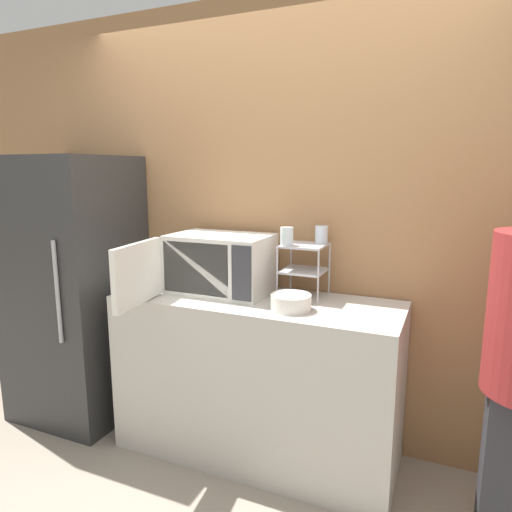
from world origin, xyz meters
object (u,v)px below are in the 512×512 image
object	(u,v)px
microwave	(216,264)
refrigerator	(75,289)
glass_back_right	(321,235)
bowl	(291,302)
glass_front_left	(287,236)
dish_rack	(304,259)

from	to	relation	value
microwave	refrigerator	world-z (taller)	refrigerator
glass_back_right	refrigerator	distance (m)	1.66
microwave	bowl	world-z (taller)	microwave
glass_front_left	glass_back_right	bearing A→B (deg)	43.09
dish_rack	glass_back_right	size ratio (longest dim) A/B	2.99
bowl	refrigerator	size ratio (longest dim) A/B	0.12
glass_front_left	bowl	bearing A→B (deg)	-63.32
glass_front_left	bowl	world-z (taller)	glass_front_left
microwave	bowl	size ratio (longest dim) A/B	3.95
microwave	dish_rack	size ratio (longest dim) A/B	2.75
microwave	glass_front_left	distance (m)	0.45
glass_back_right	dish_rack	bearing A→B (deg)	-136.84
glass_back_right	bowl	xyz separation A→B (m)	(-0.06, -0.33, -0.31)
glass_front_left	refrigerator	distance (m)	1.50
refrigerator	dish_rack	bearing A→B (deg)	6.98
microwave	glass_front_left	size ratio (longest dim) A/B	8.22
dish_rack	glass_back_right	distance (m)	0.17
refrigerator	glass_front_left	bearing A→B (deg)	4.52
microwave	glass_front_left	bearing A→B (deg)	5.71
glass_front_left	glass_back_right	world-z (taller)	same
dish_rack	glass_back_right	world-z (taller)	glass_back_right
microwave	dish_rack	xyz separation A→B (m)	(0.49, 0.11, 0.05)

